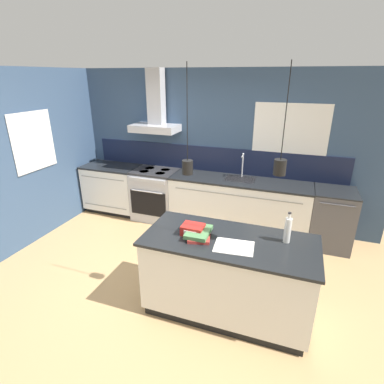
{
  "coord_description": "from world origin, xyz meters",
  "views": [
    {
      "loc": [
        1.38,
        -2.86,
        2.49
      ],
      "look_at": [
        0.14,
        0.59,
        1.05
      ],
      "focal_mm": 28.0,
      "sensor_mm": 36.0,
      "label": 1
    }
  ],
  "objects_px": {
    "oven_range": "(156,194)",
    "book_stack": "(199,233)",
    "dishwasher": "(331,219)",
    "bottle_on_island": "(288,230)",
    "red_supply_box": "(193,230)"
  },
  "relations": [
    {
      "from": "oven_range",
      "to": "book_stack",
      "type": "relative_size",
      "value": 2.51
    },
    {
      "from": "oven_range",
      "to": "dishwasher",
      "type": "relative_size",
      "value": 1.0
    },
    {
      "from": "dishwasher",
      "to": "bottle_on_island",
      "type": "distance_m",
      "value": 1.94
    },
    {
      "from": "oven_range",
      "to": "red_supply_box",
      "type": "distance_m",
      "value": 2.42
    },
    {
      "from": "bottle_on_island",
      "to": "red_supply_box",
      "type": "distance_m",
      "value": 0.96
    },
    {
      "from": "bottle_on_island",
      "to": "dishwasher",
      "type": "bearing_deg",
      "value": 70.76
    },
    {
      "from": "oven_range",
      "to": "dishwasher",
      "type": "height_order",
      "value": "same"
    },
    {
      "from": "dishwasher",
      "to": "book_stack",
      "type": "xyz_separation_m",
      "value": [
        -1.48,
        -1.94,
        0.49
      ]
    },
    {
      "from": "oven_range",
      "to": "red_supply_box",
      "type": "height_order",
      "value": "red_supply_box"
    },
    {
      "from": "bottle_on_island",
      "to": "oven_range",
      "type": "bearing_deg",
      "value": 143.37
    },
    {
      "from": "oven_range",
      "to": "dishwasher",
      "type": "bearing_deg",
      "value": 0.08
    },
    {
      "from": "bottle_on_island",
      "to": "red_supply_box",
      "type": "xyz_separation_m",
      "value": [
        -0.94,
        -0.17,
        -0.09
      ]
    },
    {
      "from": "dishwasher",
      "to": "red_supply_box",
      "type": "bearing_deg",
      "value": -129.1
    },
    {
      "from": "dishwasher",
      "to": "book_stack",
      "type": "bearing_deg",
      "value": -127.25
    },
    {
      "from": "book_stack",
      "to": "red_supply_box",
      "type": "bearing_deg",
      "value": 159.72
    }
  ]
}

